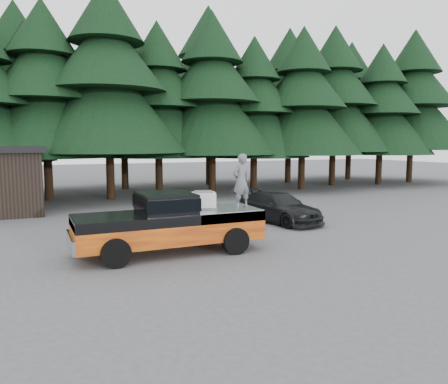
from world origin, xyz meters
name	(u,v)px	position (x,y,z in m)	size (l,w,h in m)	color
ground	(220,250)	(0.00, 0.00, 0.00)	(120.00, 120.00, 0.00)	#4A4A4C
pickup_truck	(169,232)	(-1.64, 0.28, 0.67)	(6.00, 2.04, 1.33)	orange
truck_cab	(166,202)	(-1.74, 0.28, 1.62)	(1.66, 1.90, 0.59)	black
air_compressor	(204,201)	(-0.42, 0.37, 1.59)	(0.75, 0.62, 0.51)	silver
man_on_bed	(241,181)	(0.76, 0.00, 2.22)	(0.65, 0.43, 1.79)	slate
parked_car	(278,207)	(4.33, 3.56, 0.65)	(1.82, 4.49, 1.30)	black
treeline	(122,78)	(0.42, 17.20, 7.72)	(60.15, 16.05, 17.50)	black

